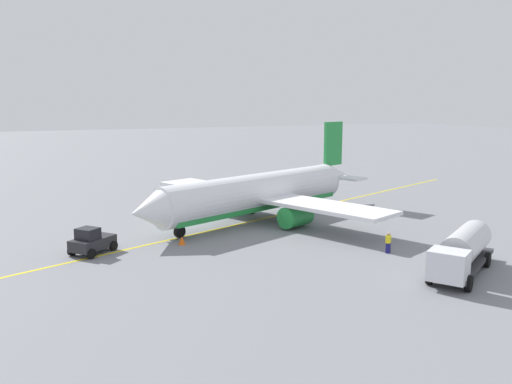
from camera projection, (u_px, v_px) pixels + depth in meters
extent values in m
plane|color=slate|center=(256.00, 220.00, 55.17)|extent=(400.00, 400.00, 0.00)
cylinder|color=white|center=(256.00, 193.00, 54.68)|extent=(23.78, 12.11, 3.88)
cube|color=#238C3D|center=(256.00, 203.00, 54.86)|extent=(22.28, 10.98, 1.09)
cone|color=white|center=(148.00, 211.00, 45.26)|extent=(4.43, 4.66, 3.73)
cone|color=white|center=(336.00, 176.00, 64.50)|extent=(5.52, 4.73, 3.30)
cube|color=#238C3D|center=(333.00, 144.00, 63.37)|extent=(3.12, 1.47, 5.20)
cube|color=white|center=(332.00, 176.00, 64.03)|extent=(5.22, 8.71, 0.24)
cube|color=white|center=(263.00, 196.00, 55.47)|extent=(15.07, 29.65, 0.36)
cylinder|color=#238C3D|center=(296.00, 216.00, 51.54)|extent=(3.74, 3.10, 2.10)
cylinder|color=#238C3D|center=(224.00, 202.00, 58.68)|extent=(3.74, 3.10, 2.10)
cylinder|color=#4C4C51|center=(179.00, 225.00, 47.91)|extent=(0.24, 0.24, 1.23)
cylinder|color=black|center=(180.00, 232.00, 48.02)|extent=(1.17, 0.76, 1.10)
cylinder|color=#4C4C51|center=(287.00, 210.00, 54.60)|extent=(0.24, 0.24, 1.23)
cylinder|color=black|center=(287.00, 216.00, 54.71)|extent=(1.17, 0.76, 1.10)
cylinder|color=#4C4C51|center=(252.00, 204.00, 58.18)|extent=(0.24, 0.24, 1.23)
cylinder|color=black|center=(252.00, 209.00, 58.28)|extent=(1.17, 0.76, 1.10)
cube|color=#2D2D33|center=(463.00, 263.00, 38.18)|extent=(9.39, 7.04, 0.30)
cube|color=silver|center=(448.00, 265.00, 34.46)|extent=(2.95, 3.09, 2.00)
cube|color=black|center=(445.00, 263.00, 33.66)|extent=(1.17, 1.79, 0.90)
cylinder|color=silver|center=(466.00, 244.00, 38.45)|extent=(6.89, 5.42, 2.30)
cylinder|color=black|center=(469.00, 283.00, 34.29)|extent=(1.12, 0.87, 1.10)
cylinder|color=black|center=(430.00, 276.00, 35.66)|extent=(1.12, 0.87, 1.10)
cylinder|color=black|center=(488.00, 260.00, 39.44)|extent=(1.12, 0.87, 1.10)
cylinder|color=black|center=(453.00, 255.00, 40.80)|extent=(1.12, 0.87, 1.10)
cube|color=#232328|center=(93.00, 243.00, 43.03)|extent=(4.05, 3.83, 0.90)
cube|color=black|center=(88.00, 234.00, 42.44)|extent=(2.10, 2.12, 0.90)
cylinder|color=black|center=(95.00, 243.00, 44.69)|extent=(0.81, 0.74, 0.80)
cylinder|color=black|center=(113.00, 246.00, 43.84)|extent=(0.81, 0.74, 0.80)
cylinder|color=black|center=(72.00, 251.00, 42.38)|extent=(0.81, 0.74, 0.80)
cylinder|color=black|center=(91.00, 254.00, 41.52)|extent=(0.81, 0.74, 0.80)
cube|color=navy|center=(388.00, 248.00, 43.16)|extent=(0.54, 0.52, 0.85)
cube|color=yellow|center=(388.00, 239.00, 43.04)|extent=(0.63, 0.61, 0.60)
sphere|color=tan|center=(389.00, 234.00, 42.97)|extent=(0.24, 0.24, 0.24)
cone|color=#F2590F|center=(182.00, 241.00, 45.72)|extent=(0.63, 0.63, 0.70)
cube|color=yellow|center=(256.00, 220.00, 55.17)|extent=(78.10, 29.79, 0.01)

